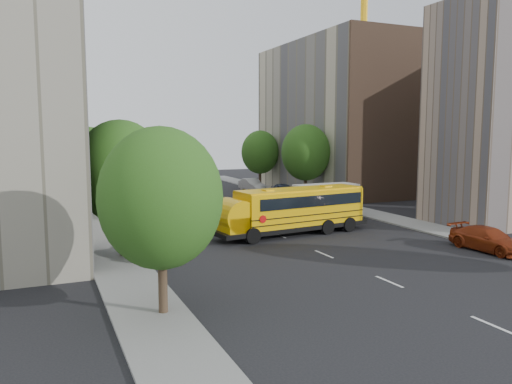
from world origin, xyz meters
TOP-DOWN VIEW (x-y plane):
  - ground at (0.00, 0.00)m, footprint 120.00×120.00m
  - sidewalk_left at (-11.50, 5.00)m, footprint 3.00×80.00m
  - sidewalk_right at (11.50, 5.00)m, footprint 3.00×80.00m
  - lane_markings at (0.00, 10.00)m, footprint 0.15×64.00m
  - building_left_redbrick at (-18.00, 28.00)m, footprint 10.00×15.00m
  - building_right_near at (18.00, -4.50)m, footprint 10.00×7.00m
  - building_right_far at (18.00, 20.00)m, footprint 10.00×22.00m
  - building_right_sidewall at (18.00, 9.00)m, footprint 10.10×0.30m
  - tower_crane at (30.25, 28.00)m, footprint 28.50×1.20m
  - street_tree_0 at (-11.00, -14.00)m, footprint 4.80×4.80m
  - street_tree_1 at (-11.00, -4.00)m, footprint 5.12×5.12m
  - street_tree_2 at (-11.00, 14.00)m, footprint 4.99×4.99m
  - street_tree_4 at (11.00, 14.00)m, footprint 5.25×5.25m
  - street_tree_5 at (11.00, 26.00)m, footprint 4.86×4.86m
  - school_bus at (0.87, -2.02)m, footprint 12.01×4.07m
  - safari_truck at (6.42, 3.00)m, footprint 6.76×2.72m
  - parked_car_0 at (-9.51, -4.54)m, footprint 1.86×4.32m
  - parked_car_1 at (-8.80, 10.02)m, footprint 1.78×4.75m
  - parked_car_2 at (-8.80, 22.82)m, footprint 2.38×4.81m
  - parked_car_3 at (9.60, -11.25)m, footprint 2.29×5.07m
  - parked_car_4 at (9.60, 16.39)m, footprint 2.33×4.80m
  - parked_car_5 at (8.80, 23.58)m, footprint 1.86×4.78m

SIDE VIEW (x-z plane):
  - ground at x=0.00m, z-range 0.00..0.00m
  - lane_markings at x=0.00m, z-range 0.00..0.01m
  - sidewalk_left at x=-11.50m, z-range 0.00..0.12m
  - sidewalk_right at x=11.50m, z-range 0.00..0.12m
  - parked_car_2 at x=-8.80m, z-range 0.00..1.31m
  - parked_car_3 at x=9.60m, z-range 0.00..1.44m
  - parked_car_0 at x=-9.51m, z-range 0.00..1.45m
  - parked_car_1 at x=-8.80m, z-range 0.00..1.55m
  - parked_car_5 at x=8.80m, z-range 0.00..1.55m
  - parked_car_4 at x=9.60m, z-range 0.00..1.58m
  - safari_truck at x=6.42m, z-range 0.08..2.93m
  - school_bus at x=0.87m, z-range 0.19..3.52m
  - street_tree_0 at x=-11.00m, z-range 0.94..8.35m
  - street_tree_5 at x=11.00m, z-range 0.95..8.46m
  - street_tree_2 at x=-11.00m, z-range 0.97..8.68m
  - street_tree_1 at x=-11.00m, z-range 1.00..8.90m
  - street_tree_4 at x=11.00m, z-range 1.02..9.13m
  - building_left_redbrick at x=-18.00m, z-range 0.00..13.00m
  - building_right_near at x=18.00m, z-range 0.00..17.00m
  - building_right_far at x=18.00m, z-range 0.00..18.00m
  - building_right_sidewall at x=18.00m, z-range 0.00..18.00m
  - tower_crane at x=30.25m, z-range 6.60..42.35m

